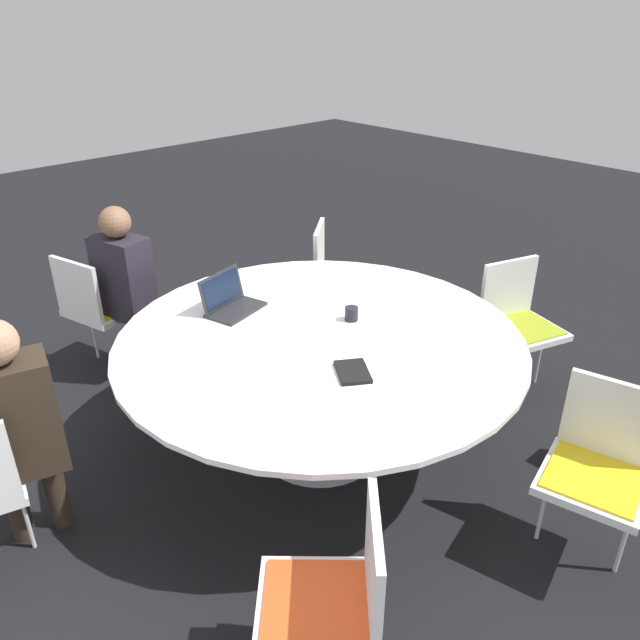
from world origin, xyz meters
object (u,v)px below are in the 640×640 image
(person_1, at_px, (15,422))
(laptop, at_px, (230,301))
(spiral_notebook, at_px, (353,372))
(chair_5, at_px, (336,270))
(chair_4, at_px, (518,316))
(person_0, at_px, (126,280))
(chair_2, at_px, (335,596))
(coffee_cup, at_px, (351,314))
(handbag, at_px, (603,453))
(chair_0, at_px, (96,303))
(chair_3, at_px, (600,461))

(person_1, height_order, laptop, person_1)
(person_1, bearing_deg, spiral_notebook, -15.80)
(chair_5, bearing_deg, chair_4, 63.88)
(spiral_notebook, bearing_deg, person_1, 59.73)
(chair_4, bearing_deg, person_1, 2.95)
(chair_5, bearing_deg, person_0, -58.25)
(chair_2, bearing_deg, chair_5, -0.74)
(spiral_notebook, bearing_deg, chair_5, -42.13)
(chair_2, distance_m, laptop, 1.90)
(person_1, distance_m, coffee_cup, 1.77)
(person_0, bearing_deg, spiral_notebook, -7.58)
(chair_5, relative_size, person_1, 0.71)
(person_1, xyz_separation_m, handbag, (-1.63, -2.43, -0.57))
(chair_4, height_order, person_0, person_0)
(chair_2, distance_m, person_0, 2.64)
(chair_2, bearing_deg, chair_0, 34.58)
(person_0, height_order, handbag, person_0)
(person_1, bearing_deg, laptop, 23.44)
(chair_0, xyz_separation_m, person_1, (-1.29, 0.96, 0.19))
(chair_5, bearing_deg, chair_0, -63.35)
(person_1, relative_size, spiral_notebook, 4.70)
(chair_2, relative_size, chair_3, 1.00)
(chair_5, relative_size, handbag, 2.40)
(handbag, bearing_deg, chair_5, -2.93)
(chair_4, bearing_deg, chair_3, 63.39)
(person_0, relative_size, spiral_notebook, 4.70)
(chair_0, xyz_separation_m, chair_3, (-3.08, -0.90, 0.00))
(chair_0, relative_size, chair_5, 1.00)
(chair_4, relative_size, handbag, 2.40)
(person_1, bearing_deg, chair_5, 27.31)
(chair_3, xyz_separation_m, laptop, (2.00, 0.55, 0.28))
(chair_0, relative_size, person_1, 0.71)
(chair_3, distance_m, person_0, 2.98)
(chair_0, distance_m, chair_5, 1.74)
(laptop, distance_m, coffee_cup, 0.71)
(person_1, bearing_deg, chair_0, 67.82)
(person_1, relative_size, coffee_cup, 15.44)
(chair_3, distance_m, chair_5, 2.47)
(handbag, bearing_deg, chair_2, 85.84)
(spiral_notebook, bearing_deg, chair_0, 10.01)
(chair_0, bearing_deg, coffee_cup, 10.27)
(chair_0, height_order, chair_4, same)
(chair_5, distance_m, person_0, 1.54)
(laptop, bearing_deg, chair_5, 2.33)
(chair_2, distance_m, chair_3, 1.39)
(chair_3, height_order, spiral_notebook, chair_3)
(chair_3, relative_size, spiral_notebook, 3.35)
(chair_5, bearing_deg, coffee_cup, 9.98)
(chair_5, distance_m, spiral_notebook, 1.84)
(chair_5, relative_size, laptop, 2.26)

